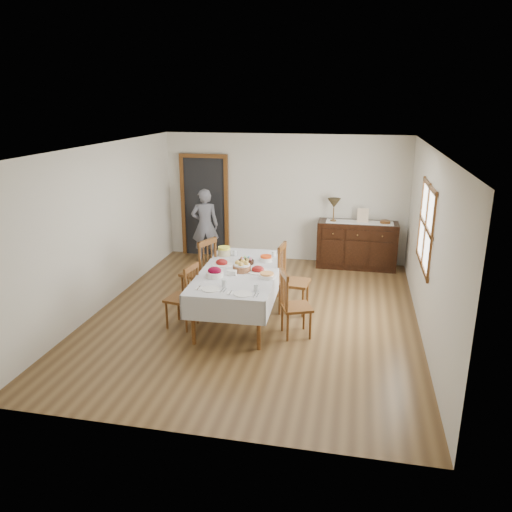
% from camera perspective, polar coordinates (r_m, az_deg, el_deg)
% --- Properties ---
extents(ground, '(6.00, 6.00, 0.00)m').
position_cam_1_polar(ground, '(7.93, -0.15, -6.77)').
color(ground, brown).
extents(room_shell, '(5.02, 6.02, 2.65)m').
position_cam_1_polar(room_shell, '(7.84, -0.57, 5.59)').
color(room_shell, silver).
rests_on(room_shell, ground).
extents(dining_table, '(1.23, 2.31, 0.78)m').
position_cam_1_polar(dining_table, '(7.59, -1.89, -2.30)').
color(dining_table, '#BBBBBF').
rests_on(dining_table, ground).
extents(chair_left_near, '(0.48, 0.48, 0.98)m').
position_cam_1_polar(chair_left_near, '(7.44, -8.18, -4.48)').
color(chair_left_near, brown).
rests_on(chair_left_near, ground).
extents(chair_left_far, '(0.61, 0.61, 1.12)m').
position_cam_1_polar(chair_left_far, '(8.24, -6.31, -1.68)').
color(chair_left_far, brown).
rests_on(chair_left_far, ground).
extents(chair_right_near, '(0.53, 0.53, 0.97)m').
position_cam_1_polar(chair_right_near, '(7.11, 4.25, -5.45)').
color(chair_right_near, brown).
rests_on(chair_right_near, ground).
extents(chair_right_far, '(0.50, 0.50, 1.10)m').
position_cam_1_polar(chair_right_far, '(7.90, 3.99, -2.55)').
color(chair_right_far, brown).
rests_on(chair_right_far, ground).
extents(sideboard, '(1.56, 0.57, 0.94)m').
position_cam_1_polar(sideboard, '(10.18, 11.44, 1.27)').
color(sideboard, black).
rests_on(sideboard, ground).
extents(person, '(0.58, 0.45, 1.63)m').
position_cam_1_polar(person, '(10.35, -5.86, 3.77)').
color(person, slate).
rests_on(person, ground).
extents(bread_basket, '(0.27, 0.27, 0.17)m').
position_cam_1_polar(bread_basket, '(7.49, -1.63, -1.25)').
color(bread_basket, brown).
rests_on(bread_basket, dining_table).
extents(egg_basket, '(0.25, 0.25, 0.11)m').
position_cam_1_polar(egg_basket, '(7.86, -1.15, -0.59)').
color(egg_basket, black).
rests_on(egg_basket, dining_table).
extents(ham_platter_a, '(0.32, 0.32, 0.11)m').
position_cam_1_polar(ham_platter_a, '(7.81, -3.94, -0.80)').
color(ham_platter_a, white).
rests_on(ham_platter_a, dining_table).
extents(ham_platter_b, '(0.32, 0.32, 0.11)m').
position_cam_1_polar(ham_platter_b, '(7.48, 0.21, -1.61)').
color(ham_platter_b, white).
rests_on(ham_platter_b, dining_table).
extents(beet_bowl, '(0.26, 0.26, 0.15)m').
position_cam_1_polar(beet_bowl, '(7.28, -4.75, -1.92)').
color(beet_bowl, white).
rests_on(beet_bowl, dining_table).
extents(carrot_bowl, '(0.21, 0.21, 0.09)m').
position_cam_1_polar(carrot_bowl, '(7.97, 1.15, -0.29)').
color(carrot_bowl, white).
rests_on(carrot_bowl, dining_table).
extents(pineapple_bowl, '(0.21, 0.21, 0.15)m').
position_cam_1_polar(pineapple_bowl, '(8.26, -3.66, 0.55)').
color(pineapple_bowl, beige).
rests_on(pineapple_bowl, dining_table).
extents(casserole_dish, '(0.23, 0.23, 0.08)m').
position_cam_1_polar(casserole_dish, '(7.23, 1.26, -2.24)').
color(casserole_dish, white).
rests_on(casserole_dish, dining_table).
extents(butter_dish, '(0.14, 0.09, 0.07)m').
position_cam_1_polar(butter_dish, '(7.36, -2.79, -1.91)').
color(butter_dish, white).
rests_on(butter_dish, dining_table).
extents(setting_left, '(0.42, 0.31, 0.10)m').
position_cam_1_polar(setting_left, '(6.86, -4.72, -3.54)').
color(setting_left, white).
rests_on(setting_left, dining_table).
extents(setting_right, '(0.42, 0.31, 0.10)m').
position_cam_1_polar(setting_right, '(6.68, -1.03, -4.09)').
color(setting_right, white).
rests_on(setting_right, dining_table).
extents(glass_far_a, '(0.07, 0.07, 0.09)m').
position_cam_1_polar(glass_far_a, '(8.24, -2.45, 0.34)').
color(glass_far_a, silver).
rests_on(glass_far_a, dining_table).
extents(glass_far_b, '(0.07, 0.07, 0.09)m').
position_cam_1_polar(glass_far_b, '(8.20, 2.04, 0.25)').
color(glass_far_b, silver).
rests_on(glass_far_b, dining_table).
extents(runner, '(1.30, 0.35, 0.01)m').
position_cam_1_polar(runner, '(10.04, 11.75, 3.80)').
color(runner, white).
rests_on(runner, sideboard).
extents(table_lamp, '(0.26, 0.26, 0.46)m').
position_cam_1_polar(table_lamp, '(9.96, 8.90, 5.92)').
color(table_lamp, brown).
rests_on(table_lamp, sideboard).
extents(picture_frame, '(0.22, 0.08, 0.28)m').
position_cam_1_polar(picture_frame, '(10.02, 12.12, 4.55)').
color(picture_frame, beige).
rests_on(picture_frame, sideboard).
extents(deco_bowl, '(0.20, 0.20, 0.06)m').
position_cam_1_polar(deco_bowl, '(10.05, 14.54, 3.77)').
color(deco_bowl, brown).
rests_on(deco_bowl, sideboard).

